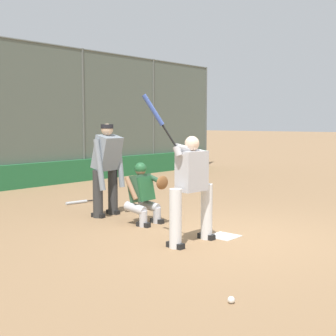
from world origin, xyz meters
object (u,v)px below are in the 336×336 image
spare_bat_by_padding (79,202)px  baseball_loose (231,300)px  batter_at_plate (191,185)px  fielding_glove_on_dirt (180,179)px  catcher_behind_plate (144,192)px  umpire_home (107,167)px

spare_bat_by_padding → baseball_loose: (2.71, 5.78, 0.00)m
baseball_loose → batter_at_plate: bearing=-132.3°
fielding_glove_on_dirt → baseball_loose: 9.86m
catcher_behind_plate → fielding_glove_on_dirt: size_ratio=3.70×
batter_at_plate → catcher_behind_plate: batter_at_plate is taller
batter_at_plate → spare_bat_by_padding: size_ratio=2.44×
catcher_behind_plate → fielding_glove_on_dirt: catcher_behind_plate is taller
fielding_glove_on_dirt → baseball_loose: (7.32, 6.60, -0.02)m
spare_bat_by_padding → fielding_glove_on_dirt: fielding_glove_on_dirt is taller
catcher_behind_plate → baseball_loose: catcher_behind_plate is taller
catcher_behind_plate → spare_bat_by_padding: bearing=-105.8°
catcher_behind_plate → spare_bat_by_padding: catcher_behind_plate is taller
umpire_home → baseball_loose: 4.86m
batter_at_plate → fielding_glove_on_dirt: batter_at_plate is taller
catcher_behind_plate → spare_bat_by_padding: 2.68m
batter_at_plate → fielding_glove_on_dirt: 7.56m
batter_at_plate → umpire_home: 2.57m
catcher_behind_plate → baseball_loose: bearing=53.8°
catcher_behind_plate → umpire_home: bearing=-95.7°
batter_at_plate → umpire_home: (-0.58, -2.50, 0.08)m
spare_bat_by_padding → fielding_glove_on_dirt: 4.69m
catcher_behind_plate → fielding_glove_on_dirt: 6.23m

